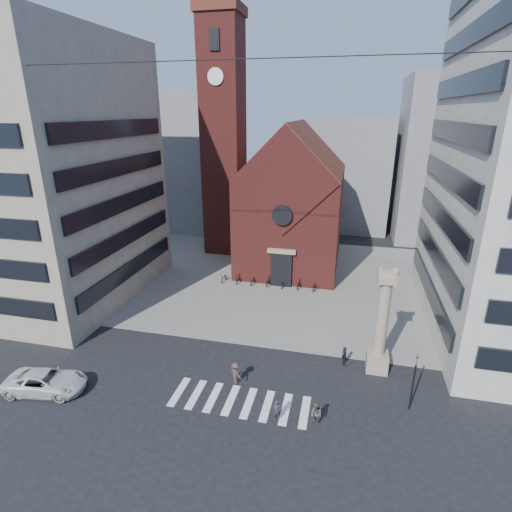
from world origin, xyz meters
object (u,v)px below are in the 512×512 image
at_px(pedestrian_1, 316,414).
at_px(pedestrian_2, 344,356).
at_px(lion_column, 381,331).
at_px(white_car, 46,382).
at_px(pedestrian_0, 277,411).
at_px(traffic_light, 414,380).
at_px(scooter_0, 224,278).

xyz_separation_m(pedestrian_1, pedestrian_2, (1.57, 6.94, 0.02)).
relative_size(lion_column, white_car, 1.53).
bearing_deg(pedestrian_2, white_car, 127.59).
distance_m(lion_column, pedestrian_0, 10.11).
xyz_separation_m(lion_column, pedestrian_0, (-6.63, -7.14, -2.70)).
relative_size(traffic_light, scooter_0, 2.40).
distance_m(white_car, pedestrian_1, 19.27).
height_order(traffic_light, scooter_0, traffic_light).
bearing_deg(pedestrian_2, traffic_light, -115.26).
xyz_separation_m(white_car, pedestrian_1, (19.24, 1.16, 0.02)).
bearing_deg(lion_column, pedestrian_2, 180.00).
distance_m(white_car, pedestrian_0, 16.73).
height_order(white_car, pedestrian_1, pedestrian_1).
xyz_separation_m(traffic_light, pedestrian_2, (-4.51, 4.00, -1.46)).
height_order(pedestrian_2, scooter_0, pedestrian_2).
relative_size(pedestrian_1, pedestrian_2, 0.98).
distance_m(traffic_light, pedestrian_0, 9.30).
distance_m(lion_column, pedestrian_1, 8.48).
distance_m(pedestrian_0, pedestrian_2, 8.24).
relative_size(lion_column, pedestrian_0, 5.71).
bearing_deg(white_car, traffic_light, -90.20).
distance_m(pedestrian_0, pedestrian_1, 2.54).
distance_m(white_car, pedestrian_2, 22.33).
bearing_deg(scooter_0, lion_column, -31.85).
relative_size(lion_column, pedestrian_1, 5.38).
bearing_deg(scooter_0, pedestrian_2, -36.46).
relative_size(pedestrian_0, pedestrian_1, 0.94).
distance_m(lion_column, pedestrian_2, 3.65).
height_order(white_car, pedestrian_0, white_car).
bearing_deg(pedestrian_2, pedestrian_1, -176.46).
distance_m(lion_column, white_car, 24.84).
relative_size(lion_column, traffic_light, 2.02).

